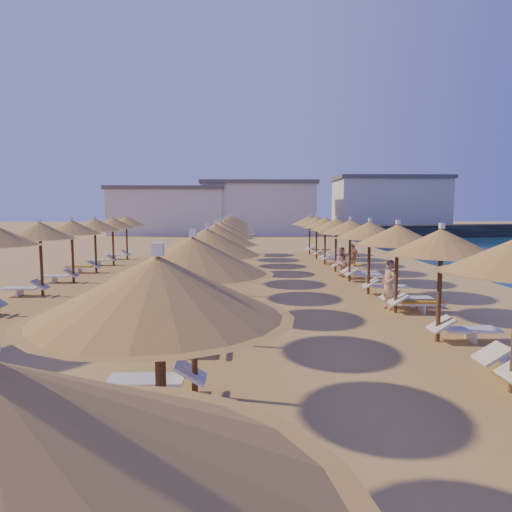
{
  "coord_description": "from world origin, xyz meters",
  "views": [
    {
      "loc": [
        -1.81,
        -17.11,
        3.48
      ],
      "look_at": [
        -1.24,
        4.0,
        1.3
      ],
      "focal_mm": 32.0,
      "sensor_mm": 36.0,
      "label": 1
    }
  ],
  "objects_px": {
    "parasol_row_west": "(221,231)",
    "beachgoer_c": "(353,256)",
    "parasol_row_east": "(370,231)",
    "beachgoer_b": "(341,262)",
    "jetty": "(465,230)",
    "beachgoer_a": "(389,285)"
  },
  "relations": [
    {
      "from": "jetty",
      "to": "beachgoer_b",
      "type": "bearing_deg",
      "value": -135.45
    },
    {
      "from": "jetty",
      "to": "parasol_row_west",
      "type": "xyz_separation_m",
      "value": [
        -29.39,
        -39.52,
        1.83
      ]
    },
    {
      "from": "jetty",
      "to": "beachgoer_a",
      "type": "relative_size",
      "value": 17.39
    },
    {
      "from": "jetty",
      "to": "beachgoer_b",
      "type": "height_order",
      "value": "beachgoer_b"
    },
    {
      "from": "parasol_row_east",
      "to": "beachgoer_a",
      "type": "distance_m",
      "value": 3.31
    },
    {
      "from": "parasol_row_east",
      "to": "parasol_row_west",
      "type": "relative_size",
      "value": 1.0
    },
    {
      "from": "beachgoer_a",
      "to": "beachgoer_b",
      "type": "relative_size",
      "value": 1.11
    },
    {
      "from": "parasol_row_east",
      "to": "parasol_row_west",
      "type": "bearing_deg",
      "value": 180.0
    },
    {
      "from": "jetty",
      "to": "parasol_row_east",
      "type": "distance_m",
      "value": 45.95
    },
    {
      "from": "parasol_row_east",
      "to": "beachgoer_a",
      "type": "bearing_deg",
      "value": -91.52
    },
    {
      "from": "parasol_row_west",
      "to": "beachgoer_c",
      "type": "height_order",
      "value": "parasol_row_west"
    },
    {
      "from": "beachgoer_c",
      "to": "beachgoer_b",
      "type": "height_order",
      "value": "beachgoer_b"
    },
    {
      "from": "jetty",
      "to": "beachgoer_b",
      "type": "xyz_separation_m",
      "value": [
        -23.48,
        -34.75,
        0.02
      ]
    },
    {
      "from": "parasol_row_west",
      "to": "beachgoer_b",
      "type": "xyz_separation_m",
      "value": [
        5.92,
        4.77,
        -1.81
      ]
    },
    {
      "from": "parasol_row_west",
      "to": "beachgoer_c",
      "type": "distance_m",
      "value": 10.9
    },
    {
      "from": "parasol_row_east",
      "to": "beachgoer_b",
      "type": "distance_m",
      "value": 5.1
    },
    {
      "from": "parasol_row_east",
      "to": "parasol_row_west",
      "type": "height_order",
      "value": "same"
    },
    {
      "from": "parasol_row_east",
      "to": "beachgoer_a",
      "type": "relative_size",
      "value": 21.15
    },
    {
      "from": "jetty",
      "to": "beachgoer_c",
      "type": "bearing_deg",
      "value": -136.41
    },
    {
      "from": "beachgoer_a",
      "to": "parasol_row_east",
      "type": "bearing_deg",
      "value": 155.97
    },
    {
      "from": "beachgoer_a",
      "to": "beachgoer_b",
      "type": "height_order",
      "value": "beachgoer_a"
    },
    {
      "from": "parasol_row_east",
      "to": "beachgoer_c",
      "type": "relative_size",
      "value": 24.0
    }
  ]
}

